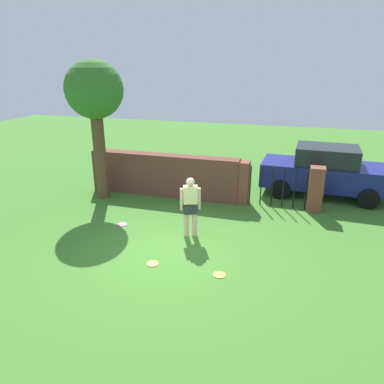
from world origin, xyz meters
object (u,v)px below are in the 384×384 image
object	(u,v)px
car	(325,171)
frisbee_orange	(153,264)
person	(190,204)
tree	(95,94)
frisbee_pink	(122,224)
frisbee_yellow	(219,275)

from	to	relation	value
car	frisbee_orange	bearing A→B (deg)	59.21
person	frisbee_orange	xyz separation A→B (m)	(-0.42, -1.62, -0.89)
tree	frisbee_pink	size ratio (longest dim) A/B	16.63
car	frisbee_orange	size ratio (longest dim) A/B	15.82
tree	frisbee_yellow	xyz separation A→B (m)	(4.87, -3.58, -3.42)
frisbee_orange	car	bearing A→B (deg)	56.62
person	frisbee_pink	xyz separation A→B (m)	(-2.06, 0.09, -0.89)
tree	person	size ratio (longest dim) A/B	2.77
person	frisbee_orange	world-z (taller)	person
person	car	distance (m)	5.58
frisbee_pink	frisbee_yellow	size ratio (longest dim) A/B	1.00
car	person	bearing A→B (deg)	53.61
person	frisbee_yellow	distance (m)	2.19
tree	car	distance (m)	8.03
tree	frisbee_pink	world-z (taller)	tree
tree	person	xyz separation A→B (m)	(3.72, -1.95, -2.53)
person	frisbee_yellow	xyz separation A→B (m)	(1.15, -1.63, -0.89)
car	frisbee_yellow	world-z (taller)	car
car	frisbee_orange	xyz separation A→B (m)	(-3.93, -5.96, -0.85)
frisbee_yellow	frisbee_orange	size ratio (longest dim) A/B	1.00
frisbee_pink	frisbee_orange	distance (m)	2.38
person	frisbee_yellow	world-z (taller)	person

